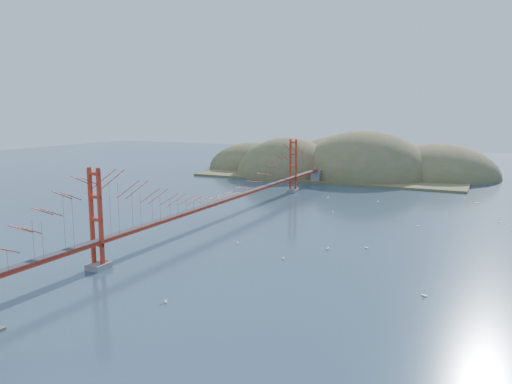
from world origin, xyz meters
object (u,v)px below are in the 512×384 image
at_px(bridge, 227,177).
at_px(sailboat_1, 367,247).
at_px(sailboat_0, 328,248).
at_px(sailboat_2, 424,295).

distance_m(bridge, sailboat_1, 27.71).
height_order(bridge, sailboat_1, bridge).
bearing_deg(bridge, sailboat_0, -27.02).
relative_size(bridge, sailboat_0, 130.42).
distance_m(bridge, sailboat_0, 24.63).
bearing_deg(bridge, sailboat_2, -33.23).
bearing_deg(bridge, sailboat_1, -17.81).
bearing_deg(sailboat_0, bridge, 152.98).
height_order(bridge, sailboat_0, bridge).
bearing_deg(sailboat_0, sailboat_1, 29.45).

